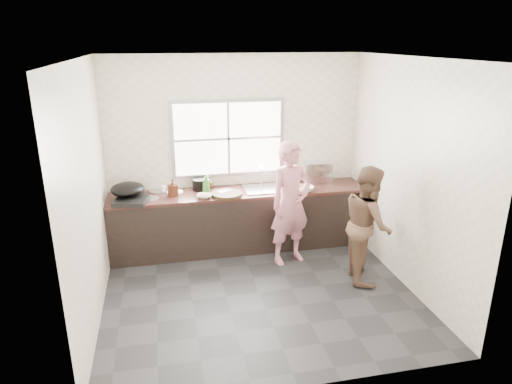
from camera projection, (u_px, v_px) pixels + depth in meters
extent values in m
cube|color=#29292C|center=(259.00, 293.00, 5.46)|extent=(3.60, 3.20, 0.01)
cube|color=silver|center=(260.00, 57.00, 4.59)|extent=(3.60, 3.20, 0.01)
cube|color=silver|center=(235.00, 152.00, 6.51)|extent=(3.60, 0.01, 2.70)
cube|color=beige|center=(88.00, 197.00, 4.67)|extent=(0.01, 3.20, 2.70)
cube|color=beige|center=(409.00, 176.00, 5.38)|extent=(0.01, 3.20, 2.70)
cube|color=beige|center=(304.00, 248.00, 3.54)|extent=(3.60, 0.01, 2.70)
cube|color=black|center=(240.00, 221.00, 6.52)|extent=(3.60, 0.62, 0.82)
cube|color=#3B1D18|center=(239.00, 192.00, 6.38)|extent=(3.60, 0.64, 0.04)
cube|color=silver|center=(264.00, 189.00, 6.44)|extent=(0.55, 0.45, 0.02)
cylinder|color=silver|center=(261.00, 175.00, 6.58)|extent=(0.02, 0.02, 0.30)
cube|color=#9EA0A5|center=(228.00, 138.00, 6.41)|extent=(1.60, 0.05, 1.10)
cube|color=white|center=(228.00, 139.00, 6.39)|extent=(1.50, 0.01, 1.00)
imported|color=pink|center=(290.00, 207.00, 6.01)|extent=(0.65, 0.53, 1.54)
imported|color=brown|center=(368.00, 224.00, 5.59)|extent=(0.69, 0.81, 1.46)
cylinder|color=#312413|center=(227.00, 194.00, 6.18)|extent=(0.51, 0.51, 0.04)
cube|color=silver|center=(225.00, 191.00, 6.26)|extent=(0.23, 0.19, 0.01)
imported|color=silver|center=(204.00, 196.00, 6.09)|extent=(0.25, 0.25, 0.05)
imported|color=white|center=(305.00, 189.00, 6.35)|extent=(0.22, 0.22, 0.06)
imported|color=white|center=(283.00, 187.00, 6.44)|extent=(0.19, 0.19, 0.06)
cylinder|color=black|center=(200.00, 184.00, 6.41)|extent=(0.26, 0.26, 0.16)
cylinder|color=white|center=(175.00, 192.00, 6.30)|extent=(0.29, 0.29, 0.02)
imported|color=#34832B|center=(206.00, 183.00, 6.25)|extent=(0.12, 0.12, 0.27)
imported|color=#452211|center=(173.00, 188.00, 6.14)|extent=(0.13, 0.13, 0.21)
imported|color=#432C10|center=(208.00, 182.00, 6.48)|extent=(0.14, 0.14, 0.17)
cylinder|color=white|center=(163.00, 189.00, 6.32)|extent=(0.08, 0.08, 0.10)
cube|color=black|center=(131.00, 200.00, 5.91)|extent=(0.48, 0.48, 0.06)
ellipsoid|color=black|center=(127.00, 189.00, 6.00)|extent=(0.44, 0.44, 0.17)
cube|color=silver|center=(317.00, 172.00, 6.75)|extent=(0.43, 0.32, 0.30)
cylinder|color=silver|center=(151.00, 199.00, 6.06)|extent=(0.29, 0.29, 0.01)
cylinder|color=#B1B3B8|center=(159.00, 191.00, 6.37)|extent=(0.35, 0.35, 0.01)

